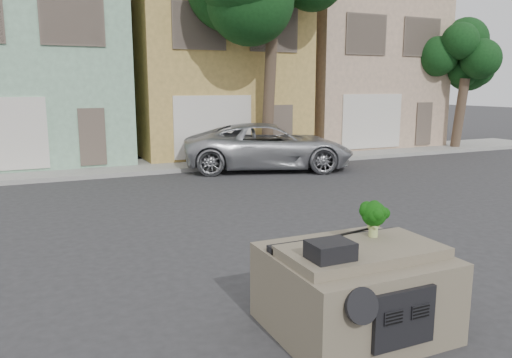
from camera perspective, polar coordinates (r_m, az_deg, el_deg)
ground_plane at (r=9.05m, az=-0.20°, el=-8.77°), size 120.00×120.00×0.00m
sidewalk at (r=18.86m, az=-13.35°, el=1.36°), size 40.00×3.00×0.15m
townhouse_mint at (r=22.31m, az=-24.86°, el=11.61°), size 7.20×8.20×7.55m
townhouse_tan at (r=23.53m, az=-5.87°, el=12.40°), size 7.20×8.20×7.55m
townhouse_beige at (r=26.88m, az=9.82°, el=12.07°), size 7.20×8.20×7.55m
silver_pickup at (r=18.28m, az=1.45°, el=1.12°), size 6.65×4.60×1.69m
tree_near at (r=19.58m, az=1.49°, el=14.23°), size 4.40×4.00×8.50m
tree_far at (r=25.52m, az=22.46°, el=9.79°), size 3.20×3.00×6.00m
car_dashboard at (r=6.41m, az=11.07°, el=-11.99°), size 2.00×1.80×1.12m
instrument_hump at (r=5.60m, az=8.49°, el=-8.06°), size 0.48×0.38×0.20m
wiper_arm at (r=6.67m, az=11.32°, el=-5.90°), size 0.69×0.15×0.02m
broccoli at (r=6.47m, az=13.31°, el=-4.46°), size 0.54×0.54×0.46m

